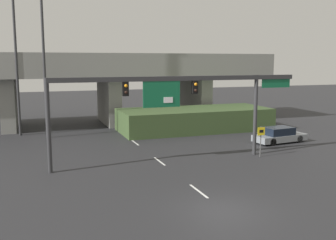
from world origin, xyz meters
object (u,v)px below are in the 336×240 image
at_px(highway_light_pole_far, 16,61).
at_px(speed_limit_sign, 261,137).
at_px(parked_sedan_near_right, 279,135).
at_px(highway_light_pole_near, 43,40).
at_px(signal_gantry, 176,92).

bearing_deg(highway_light_pole_far, speed_limit_sign, -41.63).
bearing_deg(parked_sedan_near_right, highway_light_pole_near, 148.48).
distance_m(signal_gantry, parked_sedan_near_right, 12.09).
distance_m(highway_light_pole_near, parked_sedan_near_right, 22.63).
bearing_deg(signal_gantry, highway_light_pole_far, 126.60).
xyz_separation_m(speed_limit_sign, highway_light_pole_far, (-16.99, 15.10, 5.60)).
distance_m(speed_limit_sign, highway_light_pole_near, 20.89).
bearing_deg(parked_sedan_near_right, signal_gantry, -170.10).
relative_size(signal_gantry, speed_limit_sign, 7.91).
bearing_deg(speed_limit_sign, highway_light_pole_far, 138.37).
bearing_deg(signal_gantry, highway_light_pole_near, 124.04).
height_order(speed_limit_sign, highway_light_pole_near, highway_light_pole_near).
relative_size(highway_light_pole_far, parked_sedan_near_right, 2.71).
distance_m(speed_limit_sign, highway_light_pole_far, 23.41).
relative_size(signal_gantry, highway_light_pole_near, 1.06).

